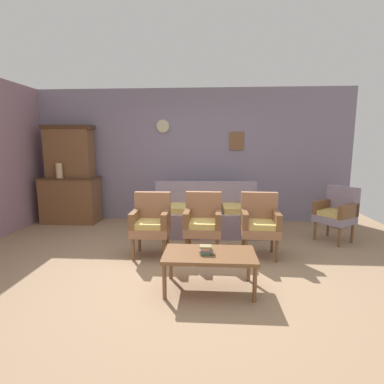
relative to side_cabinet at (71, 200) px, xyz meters
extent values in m
plane|color=#997A5B|center=(2.47, -2.25, -0.47)|extent=(7.68, 7.68, 0.00)
cube|color=gray|center=(2.47, 0.38, 0.88)|extent=(6.40, 0.06, 2.70)
cube|color=brown|center=(3.37, 0.33, 1.18)|extent=(0.28, 0.02, 0.36)
cylinder|color=beige|center=(1.87, 0.33, 1.48)|extent=(0.26, 0.03, 0.26)
cube|color=brown|center=(0.00, 0.00, -0.02)|extent=(1.10, 0.52, 0.90)
cube|color=#462D1B|center=(0.00, 0.00, 0.45)|extent=(1.16, 0.55, 0.03)
cube|color=brown|center=(0.00, 0.08, 0.94)|extent=(0.90, 0.36, 0.95)
cube|color=#462D1B|center=(0.00, 0.08, 1.45)|extent=(0.99, 0.38, 0.08)
cylinder|color=tan|center=(-0.11, -0.18, 0.61)|extent=(0.13, 0.13, 0.30)
cube|color=gray|center=(2.77, -0.63, -0.26)|extent=(1.91, 0.87, 0.42)
cube|color=gray|center=(2.76, -0.31, 0.19)|extent=(1.88, 0.23, 0.48)
cube|color=gray|center=(3.63, -0.60, 0.07)|extent=(0.19, 0.81, 0.24)
cube|color=gray|center=(1.91, -0.66, 0.07)|extent=(0.19, 0.81, 0.24)
cube|color=tan|center=(3.32, -0.65, 0.00)|extent=(0.51, 0.58, 0.10)
cube|color=tan|center=(2.77, -0.67, 0.00)|extent=(0.51, 0.58, 0.10)
cube|color=tan|center=(2.23, -0.69, 0.00)|extent=(0.51, 0.58, 0.10)
cube|color=#9E6B4C|center=(2.01, -1.76, -0.09)|extent=(0.53, 0.49, 0.12)
cube|color=tan|center=(2.01, -1.78, 0.00)|extent=(0.45, 0.41, 0.10)
cube|color=#9E6B4C|center=(2.00, -1.56, 0.20)|extent=(0.52, 0.11, 0.46)
cube|color=brown|center=(2.23, -1.76, 0.08)|extent=(0.09, 0.48, 0.22)
cube|color=brown|center=(1.79, -1.77, 0.08)|extent=(0.09, 0.48, 0.22)
cylinder|color=brown|center=(2.22, -1.95, -0.31)|extent=(0.04, 0.04, 0.32)
cylinder|color=brown|center=(1.80, -1.96, -0.31)|extent=(0.04, 0.04, 0.32)
cylinder|color=brown|center=(2.21, -1.57, -0.31)|extent=(0.04, 0.04, 0.32)
cylinder|color=brown|center=(1.79, -1.58, -0.31)|extent=(0.04, 0.04, 0.32)
cube|color=#9E6B4C|center=(2.74, -1.70, -0.09)|extent=(0.53, 0.50, 0.12)
cube|color=tan|center=(2.74, -1.72, 0.00)|extent=(0.45, 0.42, 0.10)
cube|color=#9E6B4C|center=(2.75, -1.50, 0.20)|extent=(0.52, 0.12, 0.46)
cube|color=brown|center=(2.96, -1.70, 0.08)|extent=(0.09, 0.48, 0.22)
cube|color=brown|center=(2.52, -1.69, 0.08)|extent=(0.09, 0.48, 0.22)
cylinder|color=brown|center=(2.95, -1.89, -0.31)|extent=(0.04, 0.04, 0.32)
cylinder|color=brown|center=(2.53, -1.88, -0.31)|extent=(0.04, 0.04, 0.32)
cylinder|color=brown|center=(2.96, -1.51, -0.31)|extent=(0.04, 0.04, 0.32)
cylinder|color=brown|center=(2.54, -1.50, -0.31)|extent=(0.04, 0.04, 0.32)
cube|color=#9E6B4C|center=(3.55, -1.69, -0.09)|extent=(0.54, 0.50, 0.12)
cube|color=tan|center=(3.55, -1.71, 0.00)|extent=(0.46, 0.42, 0.10)
cube|color=#9E6B4C|center=(3.56, -1.49, 0.20)|extent=(0.52, 0.12, 0.46)
cube|color=brown|center=(3.77, -1.69, 0.08)|extent=(0.10, 0.48, 0.22)
cube|color=brown|center=(3.33, -1.68, 0.08)|extent=(0.10, 0.48, 0.22)
cylinder|color=brown|center=(3.75, -1.88, -0.31)|extent=(0.04, 0.04, 0.32)
cylinder|color=brown|center=(3.33, -1.87, -0.31)|extent=(0.04, 0.04, 0.32)
cylinder|color=brown|center=(3.77, -1.50, -0.31)|extent=(0.04, 0.04, 0.32)
cylinder|color=brown|center=(3.35, -1.49, -0.31)|extent=(0.04, 0.04, 0.32)
cube|color=gray|center=(4.88, -0.94, -0.09)|extent=(0.70, 0.70, 0.12)
cube|color=tan|center=(4.86, -0.95, 0.00)|extent=(0.59, 0.60, 0.10)
cube|color=gray|center=(5.04, -0.81, 0.20)|extent=(0.40, 0.47, 0.46)
cube|color=brown|center=(5.01, -1.11, 0.08)|extent=(0.43, 0.36, 0.22)
cube|color=brown|center=(4.74, -0.76, 0.08)|extent=(0.43, 0.36, 0.22)
cylinder|color=brown|center=(4.85, -1.22, -0.31)|extent=(0.04, 0.04, 0.32)
cylinder|color=brown|center=(4.60, -0.89, -0.31)|extent=(0.04, 0.04, 0.32)
cylinder|color=brown|center=(5.16, -0.99, -0.31)|extent=(0.04, 0.04, 0.32)
cylinder|color=brown|center=(4.90, -0.65, -0.31)|extent=(0.04, 0.04, 0.32)
cube|color=brown|center=(2.84, -2.71, -0.07)|extent=(1.00, 0.56, 0.04)
cylinder|color=brown|center=(2.38, -2.47, -0.28)|extent=(0.04, 0.04, 0.38)
cylinder|color=brown|center=(3.30, -2.47, -0.28)|extent=(0.04, 0.04, 0.38)
cylinder|color=brown|center=(2.38, -2.95, -0.28)|extent=(0.04, 0.04, 0.38)
cylinder|color=brown|center=(3.30, -2.95, -0.28)|extent=(0.04, 0.04, 0.38)
cube|color=slate|center=(2.80, -2.74, -0.03)|extent=(0.11, 0.09, 0.03)
cube|color=slate|center=(2.81, -2.75, -0.01)|extent=(0.15, 0.08, 0.02)
cube|color=#EA8872|center=(2.80, -2.74, 0.01)|extent=(0.10, 0.07, 0.03)
cube|color=olive|center=(2.80, -2.72, 0.03)|extent=(0.13, 0.10, 0.02)
cylinder|color=#8A6A5E|center=(5.32, -0.10, -0.10)|extent=(0.21, 0.21, 0.73)
camera|label=1|loc=(2.85, -5.78, 1.13)|focal=27.71mm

